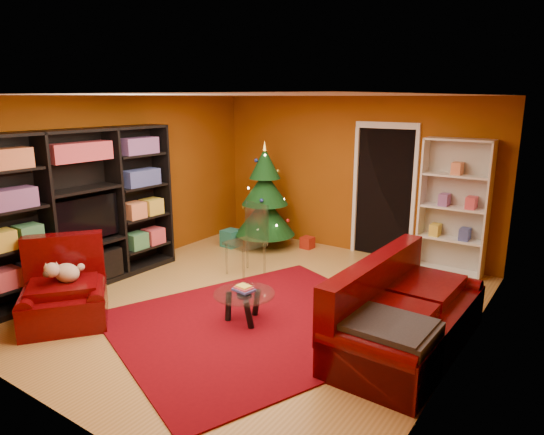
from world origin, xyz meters
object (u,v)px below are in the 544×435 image
Objects in this scene: christmas_tree at (265,196)px; white_bookshelf at (454,208)px; armchair at (64,290)px; coffee_table at (244,307)px; gift_box_teal at (231,238)px; acrylic_chair at (245,244)px; gift_box_red at (307,243)px; media_unit at (83,210)px; sofa at (409,306)px; rug at (260,324)px; dog at (67,273)px.

christmas_tree is 0.91× the size of white_bookshelf.
armchair is 1.40× the size of coffee_table.
gift_box_teal is 0.31× the size of acrylic_chair.
christmas_tree is at bearing 34.67° from armchair.
media_unit is at bearing -117.20° from gift_box_red.
gift_box_red is 0.10× the size of white_bookshelf.
sofa is at bearing -83.82° from white_bookshelf.
gift_box_teal is 1.35m from gift_box_red.
white_bookshelf reaches higher than armchair.
gift_box_teal is 3.45m from armchair.
rug is at bearing -19.44° from armchair.
sofa is at bearing 15.59° from rug.
acrylic_chair reaches higher than gift_box_teal.
coffee_table is (1.53, -2.57, -0.72)m from christmas_tree.
media_unit reaches higher than armchair.
acrylic_chair is (0.78, 2.46, 0.08)m from armchair.
media_unit is 3.06m from christmas_tree.
sofa is at bearing 15.55° from coffee_table.
acrylic_chair is (-0.96, 1.28, 0.29)m from coffee_table.
gift_box_red is 4.15m from dog.
acrylic_chair is (-2.74, 0.78, 0.01)m from sofa.
dog is at bearing 45.00° from armchair.
rug is 15.82× the size of gift_box_red.
sofa is at bearing -2.55° from acrylic_chair.
rug is 1.69× the size of christmas_tree.
sofa is 1.87m from coffee_table.
gift_box_red is 3.04m from coffee_table.
rug is 3.12m from gift_box_teal.
christmas_tree reaches higher than rug.
gift_box_teal is at bearing 67.12° from sofa.
gift_box_teal is at bearing 135.21° from rug.
christmas_tree is at bearing 124.09° from rug.
coffee_table reaches higher than rug.
gift_box_teal is (0.48, 2.56, -0.94)m from media_unit.
rug is 3.05m from gift_box_red.
dog is (-0.90, -4.02, 0.49)m from gift_box_red.
christmas_tree is 1.11m from gift_box_red.
dog is (0.28, -3.36, 0.44)m from gift_box_teal.
acrylic_chair is at bearing 133.09° from rug.
white_bookshelf is (3.54, 0.84, 0.85)m from gift_box_teal.
media_unit is 1.35m from armchair.
rug is at bearing -21.07° from dog.
white_bookshelf is 2.87× the size of coffee_table.
armchair is at bearing -127.05° from white_bookshelf.
christmas_tree is 3.71m from dog.
armchair is 0.21m from dog.
armchair is (0.29, -3.43, 0.25)m from gift_box_teal.
armchair is at bearing 117.24° from sofa.
armchair is (-1.92, -1.23, 0.39)m from rug.
sofa reaches higher than rug.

